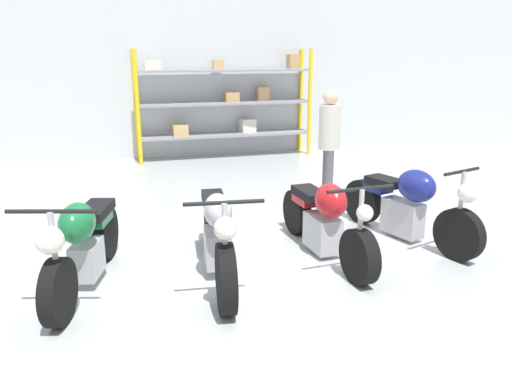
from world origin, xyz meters
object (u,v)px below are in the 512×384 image
Objects in this scene: motorcycle_green at (83,243)px; motorcycle_blue at (408,204)px; motorcycle_silver at (218,235)px; motorcycle_red at (325,220)px; person_browsing at (329,137)px; shelving_rack at (225,102)px.

motorcycle_green is 0.96× the size of motorcycle_blue.
motorcycle_silver is 1.29m from motorcycle_red.
motorcycle_green is 0.90× the size of motorcycle_silver.
person_browsing is at bearing 140.91° from motorcycle_silver.
motorcycle_blue is 1.86m from person_browsing.
motorcycle_red is at bearing -99.02° from motorcycle_blue.
shelving_rack reaches higher than motorcycle_blue.
motorcycle_silver is at bearing -84.27° from motorcycle_red.
motorcycle_red is 2.18m from person_browsing.
motorcycle_red is 1.22× the size of person_browsing.
motorcycle_green is at bearing -87.86° from motorcycle_silver.
shelving_rack is at bearing 172.98° from motorcycle_silver.
motorcycle_red is 1.02× the size of motorcycle_blue.
motorcycle_blue is (0.99, -5.57, -0.74)m from shelving_rack.
motorcycle_green is at bearing 42.50° from person_browsing.
motorcycle_blue reaches higher than motorcycle_green.
shelving_rack is 6.47m from motorcycle_green.
motorcycle_silver is (1.30, -0.11, -0.02)m from motorcycle_green.
motorcycle_blue is at bearing -79.94° from shelving_rack.
person_browsing is (0.89, 1.90, 0.60)m from motorcycle_red.
motorcycle_silver is 1.07× the size of motorcycle_blue.
motorcycle_silver reaches higher than motorcycle_red.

